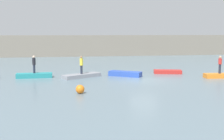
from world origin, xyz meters
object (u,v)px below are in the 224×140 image
rowboat_blue (125,74)px  person_yellow_shirt (81,64)px  rowboat_red (168,72)px  rowboat_orange (219,76)px  rowboat_teal (34,75)px  rowboat_grey (82,76)px  person_red_shirt (220,64)px  person_dark_shirt (34,63)px  mooring_buoy (80,89)px

rowboat_blue → person_yellow_shirt: person_yellow_shirt is taller
rowboat_blue → rowboat_red: rowboat_blue is taller
rowboat_blue → rowboat_orange: rowboat_blue is taller
rowboat_teal → rowboat_blue: 8.95m
rowboat_orange → rowboat_grey: bearing=172.9°
rowboat_red → person_yellow_shirt: bearing=-158.5°
rowboat_orange → person_red_shirt: 1.18m
rowboat_grey → rowboat_orange: bearing=-40.6°
person_red_shirt → person_dark_shirt: bearing=170.8°
person_yellow_shirt → person_red_shirt: bearing=-9.8°
rowboat_orange → person_dark_shirt: bearing=173.5°
rowboat_teal → person_red_shirt: (17.82, -2.89, 1.17)m
person_yellow_shirt → rowboat_blue: bearing=1.6°
rowboat_red → person_red_shirt: (3.99, -3.56, 1.20)m
person_dark_shirt → mooring_buoy: bearing=-63.2°
mooring_buoy → person_dark_shirt: bearing=116.8°
rowboat_orange → person_yellow_shirt: 13.51m
person_yellow_shirt → rowboat_grey: bearing=0.0°
rowboat_grey → mooring_buoy: 7.46m
rowboat_grey → rowboat_red: rowboat_red is taller
rowboat_teal → person_dark_shirt: person_dark_shirt is taller
rowboat_blue → mooring_buoy: mooring_buoy is taller
rowboat_teal → person_red_shirt: size_ratio=1.98×
person_yellow_shirt → rowboat_red: bearing=7.7°
person_dark_shirt → mooring_buoy: (4.06, -8.04, -1.09)m
rowboat_blue → person_dark_shirt: bearing=-151.1°
rowboat_orange → mooring_buoy: bearing=-156.8°
person_red_shirt → rowboat_orange: bearing=0.0°
person_red_shirt → rowboat_red: bearing=138.2°
person_red_shirt → person_yellow_shirt: bearing=170.2°
rowboat_orange → person_dark_shirt: size_ratio=1.71×
rowboat_red → person_dark_shirt: person_dark_shirt is taller
rowboat_red → mooring_buoy: (-9.78, -8.71, 0.13)m
person_red_shirt → mooring_buoy: size_ratio=2.69×
rowboat_grey → person_dark_shirt: 4.75m
rowboat_blue → mooring_buoy: 9.01m
mooring_buoy → rowboat_orange: bearing=20.5°
rowboat_blue → rowboat_grey: bearing=-146.5°
rowboat_grey → person_yellow_shirt: 1.15m
rowboat_red → rowboat_orange: size_ratio=0.99×
rowboat_grey → person_red_shirt: size_ratio=2.30×
rowboat_red → rowboat_orange: 5.34m
rowboat_grey → rowboat_orange: size_ratio=1.34×
rowboat_orange → person_yellow_shirt: (-13.27, 2.30, 1.11)m
person_red_shirt → person_yellow_shirt: (-13.27, 2.30, -0.07)m
person_red_shirt → person_yellow_shirt: person_red_shirt is taller
rowboat_teal → person_yellow_shirt: person_yellow_shirt is taller
rowboat_orange → person_yellow_shirt: person_yellow_shirt is taller
rowboat_blue → person_red_shirt: person_red_shirt is taller
mooring_buoy → rowboat_teal: bearing=116.8°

